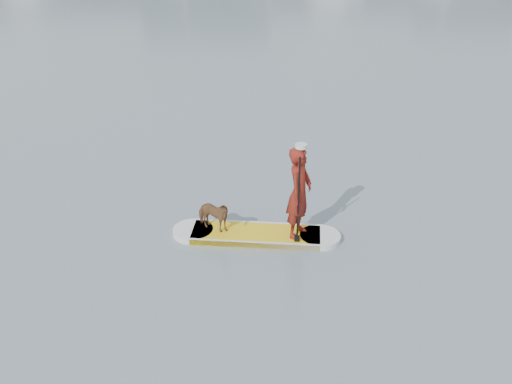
{
  "coord_description": "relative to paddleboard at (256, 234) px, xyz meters",
  "views": [
    {
      "loc": [
        -3.49,
        -11.0,
        6.03
      ],
      "look_at": [
        -3.67,
        -1.54,
        1.0
      ],
      "focal_mm": 40.0,
      "sensor_mm": 36.0,
      "label": 1
    }
  ],
  "objects": [
    {
      "name": "paddleboard",
      "position": [
        0.0,
        0.0,
        0.0
      ],
      "size": [
        3.29,
        0.98,
        0.12
      ],
      "rotation": [
        0.0,
        0.0,
        -0.07
      ],
      "color": "yellow",
      "rests_on": "ground"
    },
    {
      "name": "dog",
      "position": [
        -0.83,
        0.06,
        0.39
      ],
      "size": [
        0.85,
        0.68,
        0.66
      ],
      "primitive_type": "imported",
      "rotation": [
        0.0,
        0.0,
        1.08
      ],
      "color": "brown",
      "rests_on": "paddleboard"
    },
    {
      "name": "paddle",
      "position": [
        0.78,
        -0.34,
        0.74
      ],
      "size": [
        0.1,
        0.3,
        2.0
      ],
      "rotation": [
        0.0,
        0.0,
        -0.07
      ],
      "color": "black",
      "rests_on": "ground"
    },
    {
      "name": "ground",
      "position": [
        3.67,
        1.54,
        -0.06
      ],
      "size": [
        140.0,
        140.0,
        0.0
      ],
      "primitive_type": "plane",
      "color": "slate",
      "rests_on": "ground"
    },
    {
      "name": "paddler",
      "position": [
        0.81,
        -0.06,
        0.97
      ],
      "size": [
        0.65,
        0.78,
        1.82
      ],
      "primitive_type": "imported",
      "rotation": [
        0.0,
        0.0,
        1.19
      ],
      "color": "maroon",
      "rests_on": "paddleboard"
    },
    {
      "name": "white_cap",
      "position": [
        0.81,
        -0.06,
        1.91
      ],
      "size": [
        0.22,
        0.22,
        0.07
      ],
      "primitive_type": "cylinder",
      "color": "silver",
      "rests_on": "paddler"
    }
  ]
}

